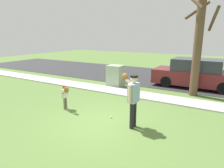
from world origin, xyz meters
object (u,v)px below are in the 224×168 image
at_px(baseball, 111,117).
at_px(utility_cabinet, 115,76).
at_px(parked_suv_maroon, 196,74).
at_px(person_child, 65,94).
at_px(street_tree_near, 199,34).
at_px(person_adult, 133,95).

bearing_deg(baseball, utility_cabinet, 117.71).
bearing_deg(utility_cabinet, baseball, -62.29).
bearing_deg(parked_suv_maroon, person_child, -121.32).
distance_m(person_child, street_tree_near, 6.67).
xyz_separation_m(person_child, parked_suv_maroon, (3.93, 6.45, 0.12)).
distance_m(baseball, street_tree_near, 5.79).
bearing_deg(parked_suv_maroon, street_tree_near, -84.74).
bearing_deg(baseball, parked_suv_maroon, 72.79).
relative_size(person_adult, parked_suv_maroon, 0.37).
bearing_deg(person_child, baseball, 8.31).
relative_size(utility_cabinet, parked_suv_maroon, 0.26).
height_order(utility_cabinet, street_tree_near, street_tree_near).
bearing_deg(parked_suv_maroon, baseball, -107.21).
relative_size(person_child, utility_cabinet, 0.81).
height_order(person_adult, parked_suv_maroon, person_adult).
bearing_deg(street_tree_near, person_adult, -103.19).
bearing_deg(street_tree_near, parked_suv_maroon, 95.26).
distance_m(person_adult, baseball, 1.45).
relative_size(street_tree_near, parked_suv_maroon, 1.19).
height_order(street_tree_near, parked_suv_maroon, street_tree_near).
bearing_deg(parked_suv_maroon, person_adult, -98.47).
xyz_separation_m(person_child, utility_cabinet, (-0.19, 4.37, -0.05)).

